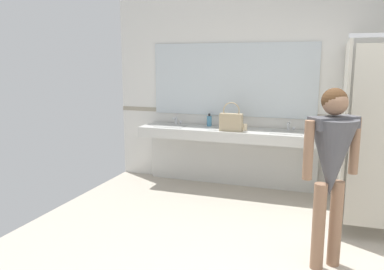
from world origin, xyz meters
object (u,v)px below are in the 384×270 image
at_px(handbag, 231,121).
at_px(soap_dispenser, 209,121).
at_px(person_standing, 332,158).
at_px(paper_cup, 245,127).

height_order(handbag, soap_dispenser, handbag).
bearing_deg(handbag, person_standing, -52.73).
height_order(soap_dispenser, paper_cup, soap_dispenser).
relative_size(handbag, paper_cup, 4.40).
height_order(handbag, paper_cup, handbag).
bearing_deg(handbag, soap_dispenser, 143.39).
xyz_separation_m(soap_dispenser, paper_cup, (0.56, -0.19, -0.03)).
height_order(person_standing, handbag, person_standing).
relative_size(handbag, soap_dispenser, 2.13).
bearing_deg(paper_cup, handbag, -147.55).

